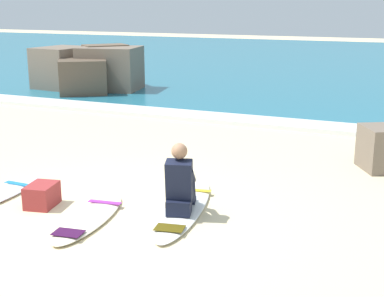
# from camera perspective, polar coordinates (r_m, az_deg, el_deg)

# --- Properties ---
(ground_plane) EXTENTS (80.00, 80.00, 0.00)m
(ground_plane) POSITION_cam_1_polar(r_m,az_deg,el_deg) (7.36, -8.60, -7.25)
(ground_plane) COLOR beige
(sea) EXTENTS (80.00, 28.00, 0.10)m
(sea) POSITION_cam_1_polar(r_m,az_deg,el_deg) (26.22, 15.25, 8.61)
(sea) COLOR teal
(sea) RESTS_ON ground
(breaking_foam) EXTENTS (80.00, 0.90, 0.11)m
(breaking_foam) POSITION_cam_1_polar(r_m,az_deg,el_deg) (12.95, 6.29, 2.87)
(breaking_foam) COLOR white
(breaking_foam) RESTS_ON ground
(surfboard_main) EXTENTS (0.94, 2.45, 0.08)m
(surfboard_main) POSITION_cam_1_polar(r_m,az_deg,el_deg) (7.52, -0.80, -6.31)
(surfboard_main) COLOR white
(surfboard_main) RESTS_ON ground
(surfer_seated) EXTENTS (0.52, 0.77, 0.95)m
(surfer_seated) POSITION_cam_1_polar(r_m,az_deg,el_deg) (7.22, -1.26, -3.85)
(surfer_seated) COLOR black
(surfer_seated) RESTS_ON surfboard_main
(surfboard_spare_far) EXTENTS (0.76, 1.85, 0.08)m
(surfboard_spare_far) POSITION_cam_1_polar(r_m,az_deg,el_deg) (7.33, -10.73, -7.17)
(surfboard_spare_far) COLOR #EFE5C6
(surfboard_spare_far) RESTS_ON ground
(rock_outcrop_distant) EXTENTS (3.44, 3.04, 1.46)m
(rock_outcrop_distant) POSITION_cam_1_polar(r_m,az_deg,el_deg) (17.61, -10.62, 7.94)
(rock_outcrop_distant) COLOR brown
(rock_outcrop_distant) RESTS_ON ground
(beach_bag) EXTENTS (0.45, 0.54, 0.32)m
(beach_bag) POSITION_cam_1_polar(r_m,az_deg,el_deg) (7.93, -15.44, -4.74)
(beach_bag) COLOR maroon
(beach_bag) RESTS_ON ground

